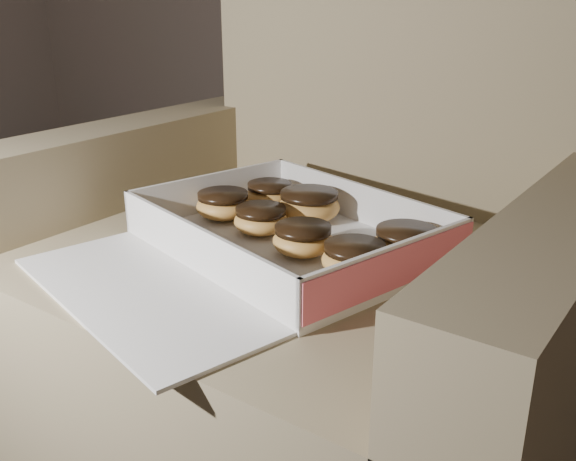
# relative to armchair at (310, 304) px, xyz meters

# --- Properties ---
(armchair) EXTENTS (0.85, 0.72, 0.89)m
(armchair) POSITION_rel_armchair_xyz_m (0.00, 0.00, 0.00)
(armchair) COLOR #847454
(armchair) RESTS_ON floor
(bakery_box) EXTENTS (0.51, 0.56, 0.07)m
(bakery_box) POSITION_rel_armchair_xyz_m (-0.00, -0.11, 0.13)
(bakery_box) COLOR white
(bakery_box) RESTS_ON armchair
(donut_a) EXTENTS (0.09, 0.09, 0.04)m
(donut_a) POSITION_rel_armchair_xyz_m (0.17, -0.02, 0.15)
(donut_a) COLOR #E5B050
(donut_a) RESTS_ON bakery_box
(donut_b) EXTENTS (0.08, 0.08, 0.04)m
(donut_b) POSITION_rel_armchair_xyz_m (0.04, -0.09, 0.15)
(donut_b) COLOR #E5B050
(donut_b) RESTS_ON bakery_box
(donut_c) EXTENTS (0.09, 0.09, 0.04)m
(donut_c) POSITION_rel_armchair_xyz_m (-0.14, -0.04, 0.15)
(donut_c) COLOR #E5B050
(donut_c) RESTS_ON bakery_box
(donut_d) EXTENTS (0.08, 0.08, 0.04)m
(donut_d) POSITION_rel_armchair_xyz_m (-0.05, -0.06, 0.15)
(donut_d) COLOR #E5B050
(donut_d) RESTS_ON bakery_box
(donut_e) EXTENTS (0.08, 0.08, 0.04)m
(donut_e) POSITION_rel_armchair_xyz_m (-0.12, 0.05, 0.15)
(donut_e) COLOR #E5B050
(donut_e) RESTS_ON bakery_box
(donut_f) EXTENTS (0.10, 0.10, 0.05)m
(donut_f) POSITION_rel_armchair_xyz_m (-0.02, 0.03, 0.15)
(donut_f) COLOR #E5B050
(donut_f) RESTS_ON bakery_box
(donut_g) EXTENTS (0.08, 0.08, 0.04)m
(donut_g) POSITION_rel_armchair_xyz_m (0.14, -0.10, 0.15)
(donut_g) COLOR #E5B050
(donut_g) RESTS_ON bakery_box
(crumb_a) EXTENTS (0.01, 0.01, 0.00)m
(crumb_a) POSITION_rel_armchair_xyz_m (0.14, -0.14, 0.13)
(crumb_a) COLOR black
(crumb_a) RESTS_ON bakery_box
(crumb_b) EXTENTS (0.01, 0.01, 0.00)m
(crumb_b) POSITION_rel_armchair_xyz_m (0.08, -0.20, 0.13)
(crumb_b) COLOR black
(crumb_b) RESTS_ON bakery_box
(crumb_c) EXTENTS (0.01, 0.01, 0.00)m
(crumb_c) POSITION_rel_armchair_xyz_m (0.12, -0.20, 0.13)
(crumb_c) COLOR black
(crumb_c) RESTS_ON bakery_box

